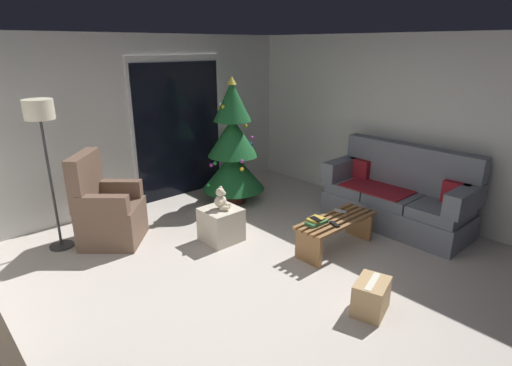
{
  "coord_description": "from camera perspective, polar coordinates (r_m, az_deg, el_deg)",
  "views": [
    {
      "loc": [
        -2.55,
        -2.58,
        2.35
      ],
      "look_at": [
        0.4,
        0.7,
        0.85
      ],
      "focal_mm": 28.72,
      "sensor_mm": 36.0,
      "label": 1
    }
  ],
  "objects": [
    {
      "name": "armchair",
      "position": [
        5.36,
        -20.03,
        -3.73
      ],
      "size": [
        0.97,
        0.97,
        1.13
      ],
      "color": "brown",
      "rests_on": "ground"
    },
    {
      "name": "ottoman",
      "position": [
        5.16,
        -4.88,
        -5.78
      ],
      "size": [
        0.44,
        0.44,
        0.42
      ],
      "primitive_type": "cube",
      "color": "beige",
      "rests_on": "ground"
    },
    {
      "name": "coffee_table",
      "position": [
        5.0,
        11.07,
        -6.28
      ],
      "size": [
        1.1,
        0.4,
        0.39
      ],
      "color": "olive",
      "rests_on": "ground"
    },
    {
      "name": "teddy_bear_cream",
      "position": [
        5.03,
        -4.87,
        -2.34
      ],
      "size": [
        0.21,
        0.22,
        0.29
      ],
      "color": "beige",
      "rests_on": "ottoman"
    },
    {
      "name": "ground_plane",
      "position": [
        4.32,
        2.34,
        -14.18
      ],
      "size": [
        7.0,
        7.0,
        0.0
      ],
      "primitive_type": "plane",
      "color": "#BCB2A8"
    },
    {
      "name": "patio_door_frame",
      "position": [
        6.62,
        -10.72,
        7.58
      ],
      "size": [
        1.6,
        0.02,
        2.2
      ],
      "primitive_type": "cube",
      "color": "silver",
      "rests_on": "ground"
    },
    {
      "name": "cell_phone",
      "position": [
        4.72,
        8.31,
        -4.97
      ],
      "size": [
        0.1,
        0.16,
        0.01
      ],
      "primitive_type": "cube",
      "rotation": [
        0.0,
        0.0,
        -0.23
      ],
      "color": "black",
      "rests_on": "book_stack"
    },
    {
      "name": "cardboard_box_taped_mid_floor",
      "position": [
        4.03,
        15.74,
        -14.99
      ],
      "size": [
        0.43,
        0.37,
        0.32
      ],
      "color": "tan",
      "rests_on": "ground"
    },
    {
      "name": "christmas_tree",
      "position": [
        6.2,
        -3.24,
        4.8
      ],
      "size": [
        0.96,
        0.96,
        1.92
      ],
      "color": "#4C1E19",
      "rests_on": "ground"
    },
    {
      "name": "wall_back",
      "position": [
        6.28,
        -17.54,
        7.84
      ],
      "size": [
        5.72,
        0.12,
        2.5
      ],
      "primitive_type": "cube",
      "color": "beige",
      "rests_on": "ground"
    },
    {
      "name": "patio_door_glass",
      "position": [
        6.62,
        -10.61,
        7.14
      ],
      "size": [
        1.5,
        0.02,
        2.1
      ],
      "primitive_type": "cube",
      "color": "black",
      "rests_on": "ground"
    },
    {
      "name": "couch",
      "position": [
        5.83,
        19.14,
        -1.84
      ],
      "size": [
        0.79,
        1.94,
        1.08
      ],
      "color": "slate",
      "rests_on": "ground"
    },
    {
      "name": "floor_lamp",
      "position": [
        5.15,
        -27.75,
        7.21
      ],
      "size": [
        0.32,
        0.32,
        1.78
      ],
      "color": "#2D2D30",
      "rests_on": "ground"
    },
    {
      "name": "wall_right",
      "position": [
        6.09,
        22.32,
        6.99
      ],
      "size": [
        0.12,
        6.0,
        2.5
      ],
      "primitive_type": "cube",
      "color": "beige",
      "rests_on": "ground"
    },
    {
      "name": "remote_silver",
      "position": [
        5.14,
        11.7,
        -3.85
      ],
      "size": [
        0.07,
        0.16,
        0.02
      ],
      "primitive_type": "cube",
      "rotation": [
        0.0,
        0.0,
        0.2
      ],
      "color": "#ADADB2",
      "rests_on": "coffee_table"
    },
    {
      "name": "remote_black",
      "position": [
        4.76,
        10.88,
        -5.66
      ],
      "size": [
        0.09,
        0.16,
        0.02
      ],
      "primitive_type": "cube",
      "rotation": [
        0.0,
        0.0,
        2.8
      ],
      "color": "black",
      "rests_on": "coffee_table"
    },
    {
      "name": "book_stack",
      "position": [
        4.76,
        8.4,
        -5.29
      ],
      "size": [
        0.26,
        0.18,
        0.06
      ],
      "color": "#337042",
      "rests_on": "coffee_table"
    }
  ]
}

